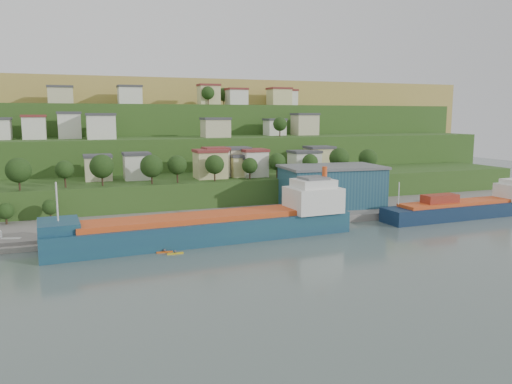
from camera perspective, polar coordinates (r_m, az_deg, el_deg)
name	(u,v)px	position (r m, az deg, el deg)	size (l,w,h in m)	color
ground	(219,250)	(115.14, -4.25, -6.58)	(500.00, 500.00, 0.00)	#455350
quay	(258,220)	(147.13, 0.20, -3.18)	(220.00, 26.00, 4.00)	slate
hillside	(132,172)	(278.78, -13.97, 2.24)	(360.00, 210.67, 96.00)	#284719
cargo_ship_near	(216,228)	(122.97, -4.62, -4.11)	(75.79, 15.92, 19.34)	navy
cargo_ship_far	(469,209)	(164.07, 23.17, -1.82)	(54.64, 10.59, 14.78)	#0D203D
warehouse	(331,186)	(159.18, 8.62, 0.72)	(32.39, 21.36, 12.80)	navy
dinghy	(11,240)	(130.09, -26.18, -4.94)	(4.29, 1.61, 0.86)	silver
kayak_orange	(165,251)	(114.19, -10.41, -6.70)	(3.64, 0.99, 0.90)	#E15814
kayak_yellow	(175,253)	(112.66, -9.22, -6.88)	(3.63, 0.70, 0.90)	gold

